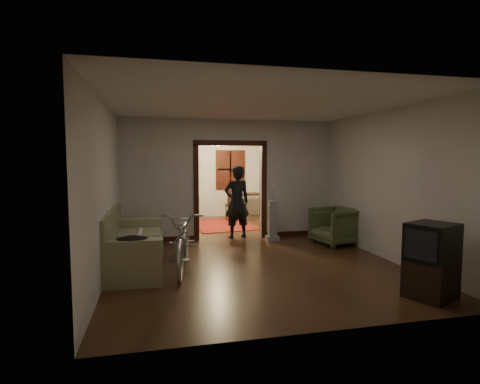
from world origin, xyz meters
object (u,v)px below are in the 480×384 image
object	(u,v)px
bicycle	(184,240)
desk	(248,206)
armchair	(335,226)
person	(237,202)
locker	(174,191)
sofa	(133,239)

from	to	relation	value
bicycle	desk	world-z (taller)	bicycle
armchair	desk	size ratio (longest dim) A/B	0.85
armchair	person	size ratio (longest dim) A/B	0.52
bicycle	desk	xyz separation A→B (m)	(2.44, 5.29, -0.13)
locker	armchair	bearing A→B (deg)	-68.16
sofa	person	size ratio (longest dim) A/B	1.28
bicycle	person	world-z (taller)	person
armchair	person	xyz separation A→B (m)	(-1.98, 1.16, 0.45)
bicycle	armchair	xyz separation A→B (m)	(3.42, 1.18, -0.11)
armchair	desk	world-z (taller)	armchair
desk	locker	bearing A→B (deg)	-171.89
bicycle	locker	size ratio (longest dim) A/B	1.09
sofa	person	bearing A→B (deg)	43.32
person	armchair	bearing A→B (deg)	140.44
sofa	armchair	world-z (taller)	sofa
bicycle	desk	size ratio (longest dim) A/B	1.87
desk	bicycle	bearing A→B (deg)	-102.41
bicycle	person	bearing A→B (deg)	66.58
armchair	locker	world-z (taller)	locker
sofa	locker	world-z (taller)	locker
person	desk	world-z (taller)	person
person	bicycle	bearing A→B (deg)	49.13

